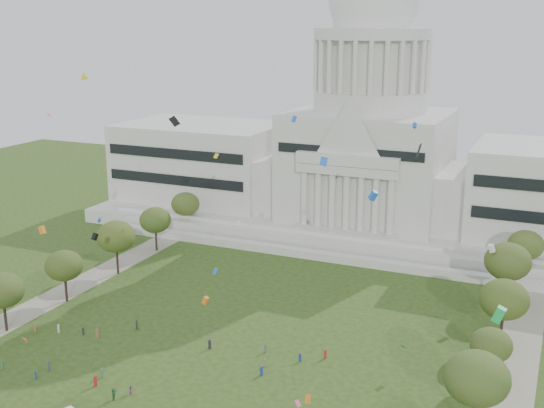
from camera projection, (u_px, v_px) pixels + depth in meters
capitol at (368, 154)px, 196.21m from camera, size 160.00×64.50×91.30m
path_left at (40, 305)px, 146.76m from camera, size 8.00×160.00×0.04m
path_right at (508, 401)px, 109.30m from camera, size 8.00×160.00×0.04m
row_tree_l_2 at (3, 290)px, 132.20m from camera, size 8.42×8.42×11.97m
row_tree_r_2 at (477, 378)px, 97.21m from camera, size 9.55×9.55×13.58m
row_tree_l_3 at (64, 266)px, 146.59m from camera, size 8.12×8.12×11.55m
row_tree_r_3 at (491, 345)px, 112.85m from camera, size 7.01×7.01×9.98m
row_tree_l_4 at (116, 237)px, 162.65m from camera, size 9.29×9.29×13.21m
row_tree_r_4 at (504, 299)px, 125.90m from camera, size 9.19×9.19×13.06m
row_tree_l_5 at (155, 220)px, 179.77m from camera, size 8.33×8.33×11.85m
row_tree_r_5 at (508, 262)px, 144.05m from camera, size 9.82×9.82×13.96m
row_tree_l_6 at (185, 204)px, 196.48m from camera, size 8.19×8.19×11.64m
row_tree_r_6 at (526, 245)px, 159.31m from camera, size 8.42×8.42×11.97m
person_5 at (114, 394)px, 109.49m from camera, size 1.40×2.02×2.02m
person_8 at (131, 390)px, 111.33m from camera, size 0.83×0.71×1.46m
distant_crowd at (121, 365)px, 119.01m from camera, size 58.77×39.72×1.93m
kite_swarm at (207, 248)px, 99.74m from camera, size 93.14×100.23×59.46m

